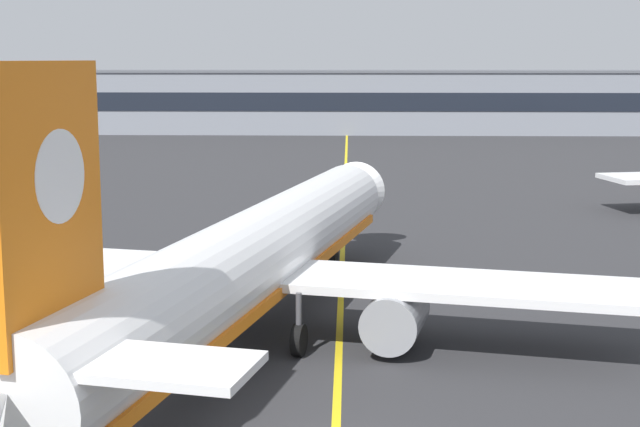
# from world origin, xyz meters

# --- Properties ---
(taxiway_centreline) EXTENTS (0.51, 180.00, 0.01)m
(taxiway_centreline) POSITION_xyz_m (0.00, 30.00, 0.00)
(taxiway_centreline) COLOR yellow
(taxiway_centreline) RESTS_ON ground
(airliner_foreground) EXTENTS (32.27, 41.10, 11.65)m
(airliner_foreground) POSITION_xyz_m (-3.71, 12.21, 3.37)
(airliner_foreground) COLOR white
(airliner_foreground) RESTS_ON ground
(safety_cone_by_nose_gear) EXTENTS (0.44, 0.44, 0.55)m
(safety_cone_by_nose_gear) POSITION_xyz_m (-3.00, 27.35, 0.26)
(safety_cone_by_nose_gear) COLOR orange
(safety_cone_by_nose_gear) RESTS_ON ground
(terminal_building) EXTENTS (141.42, 12.40, 9.89)m
(terminal_building) POSITION_xyz_m (-4.05, 123.54, 4.95)
(terminal_building) COLOR gray
(terminal_building) RESTS_ON ground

